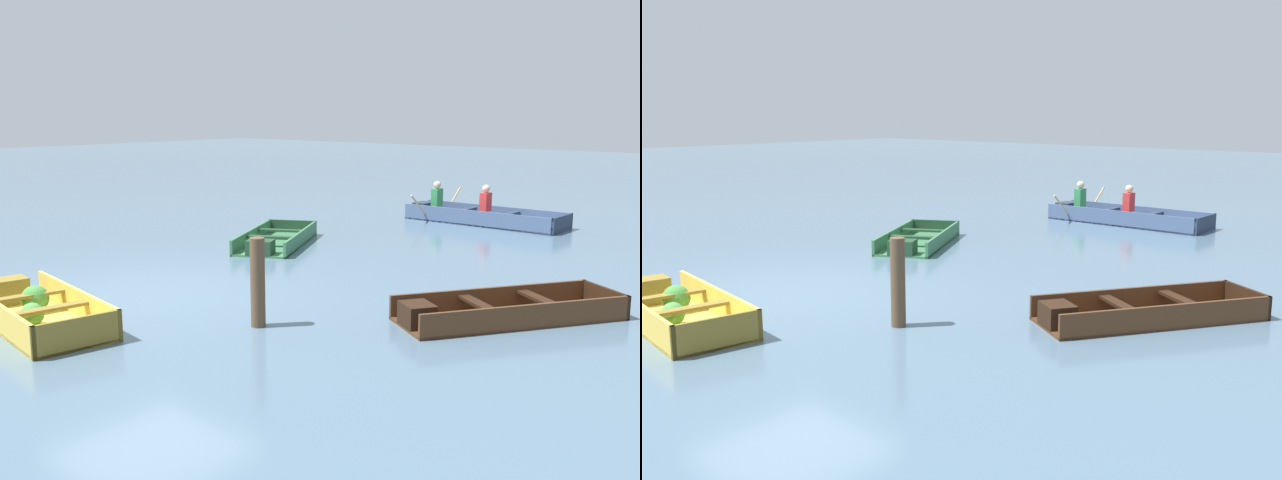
# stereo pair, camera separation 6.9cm
# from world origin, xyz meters

# --- Properties ---
(ground_plane) EXTENTS (80.00, 80.00, 0.00)m
(ground_plane) POSITION_xyz_m (0.00, 0.00, 0.00)
(ground_plane) COLOR slate
(dinghy_yellow_foreground) EXTENTS (2.78, 1.46, 0.40)m
(dinghy_yellow_foreground) POSITION_xyz_m (0.04, -1.73, 0.15)
(dinghy_yellow_foreground) COLOR #E5BC47
(dinghy_yellow_foreground) RESTS_ON ground
(skiff_green_near_moored) EXTENTS (2.20, 2.83, 0.30)m
(skiff_green_near_moored) POSITION_xyz_m (-1.18, 3.97, 0.10)
(skiff_green_near_moored) COLOR #387047
(skiff_green_near_moored) RESTS_ON ground
(skiff_dark_varnish_mid_moored) EXTENTS (2.40, 3.00, 0.32)m
(skiff_dark_varnish_mid_moored) POSITION_xyz_m (4.57, 2.19, 0.11)
(skiff_dark_varnish_mid_moored) COLOR #4C2D19
(skiff_dark_varnish_mid_moored) RESTS_ON ground
(rowboat_slate_blue_with_crew) EXTENTS (3.80, 2.34, 0.93)m
(rowboat_slate_blue_with_crew) POSITION_xyz_m (0.47, 9.20, 0.18)
(rowboat_slate_blue_with_crew) COLOR #475B7F
(rowboat_slate_blue_with_crew) RESTS_ON ground
(mooring_post) EXTENTS (0.18, 0.18, 1.13)m
(mooring_post) POSITION_xyz_m (2.36, -0.01, 0.57)
(mooring_post) COLOR brown
(mooring_post) RESTS_ON ground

